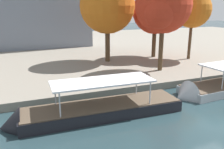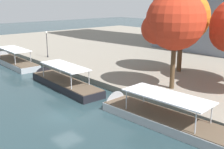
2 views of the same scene
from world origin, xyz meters
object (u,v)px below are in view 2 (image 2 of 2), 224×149
Objects in this scene: tour_boat_1 at (61,84)px; tour_boat_2 at (154,118)px; tour_boat_0 at (13,62)px; tree_1 at (180,18)px; lamp_post at (47,42)px; tree_3 at (173,23)px.

tour_boat_2 is (14.68, 0.75, 0.00)m from tour_boat_1.
tour_boat_0 is 28.34m from tree_1.
tree_1 is (-7.78, 14.23, 7.89)m from tour_boat_2.
tour_boat_0 is 0.97× the size of tour_boat_2.
tree_1 is (6.90, 14.99, 7.89)m from tour_boat_1.
lamp_post is 25.76m from tree_3.
lamp_post is at bearing -176.22° from tree_3.
tree_3 is (25.25, 1.67, 4.84)m from lamp_post.
lamp_post is (-14.18, 5.93, 3.09)m from tour_boat_1.
tour_boat_2 is 18.04m from tree_1.
lamp_post is at bearing -156.74° from tree_1.
tour_boat_0 is 2.98× the size of lamp_post.
tour_boat_1 reaches higher than tour_boat_0.
tour_boat_1 is 15.67m from lamp_post.
tour_boat_1 is 3.01× the size of lamp_post.
tree_3 is (4.17, -7.39, 0.03)m from tree_1.
tour_boat_2 is 29.48m from lamp_post.
tree_3 reaches higher than lamp_post.
tour_boat_0 is 1.24× the size of tree_3.
tree_1 is at bearing 23.26° from lamp_post.
lamp_post reaches higher than tour_boat_2.
tour_boat_0 is 29.14m from tree_3.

